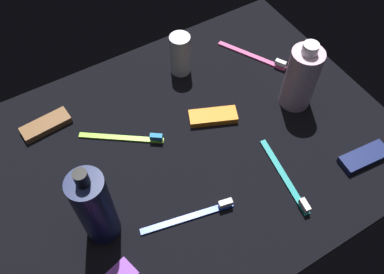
{
  "coord_description": "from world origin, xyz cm",
  "views": [
    {
      "loc": [
        24.02,
        40.29,
        70.55
      ],
      "look_at": [
        0.0,
        0.0,
        3.0
      ],
      "focal_mm": 37.98,
      "sensor_mm": 36.0,
      "label": 1
    }
  ],
  "objects": [
    {
      "name": "lotion_bottle",
      "position": [
        23.16,
        7.48,
        8.91
      ],
      "size": [
        6.14,
        6.14,
        20.22
      ],
      "color": "#151E46",
      "rests_on": "ground_plane"
    },
    {
      "name": "toothbrush_lime",
      "position": [
        11.03,
        -8.42,
        0.61
      ],
      "size": [
        15.34,
        11.45,
        2.1
      ],
      "color": "#8CD133",
      "rests_on": "ground_plane"
    },
    {
      "name": "snack_bar_orange",
      "position": [
        -7.49,
        -3.65,
        0.75
      ],
      "size": [
        11.14,
        7.75,
        1.5
      ],
      "primitive_type": "cube",
      "rotation": [
        0.0,
        0.0,
        -0.4
      ],
      "color": "orange",
      "rests_on": "ground_plane"
    },
    {
      "name": "toothbrush_blue",
      "position": [
        8.01,
        13.83,
        0.61
      ],
      "size": [
        17.84,
        5.01,
        2.1
      ],
      "color": "blue",
      "rests_on": "ground_plane"
    },
    {
      "name": "deodorant_stick",
      "position": [
        -8.72,
        -19.87,
        5.14
      ],
      "size": [
        4.72,
        4.72,
        10.28
      ],
      "primitive_type": "cylinder",
      "color": "silver",
      "rests_on": "ground_plane"
    },
    {
      "name": "bodywash_bottle",
      "position": [
        -25.89,
        1.44,
        7.58
      ],
      "size": [
        6.8,
        6.8,
        16.82
      ],
      "color": "silver",
      "rests_on": "ground_plane"
    },
    {
      "name": "snack_bar_navy",
      "position": [
        -28.26,
        20.79,
        0.75
      ],
      "size": [
        10.73,
        4.96,
        1.5
      ],
      "primitive_type": "cube",
      "rotation": [
        0.0,
        0.0,
        -0.09
      ],
      "color": "navy",
      "rests_on": "ground_plane"
    },
    {
      "name": "snack_bar_brown",
      "position": [
        24.47,
        -20.04,
        0.75
      ],
      "size": [
        10.7,
        4.86,
        1.5
      ],
      "primitive_type": "cube",
      "rotation": [
        0.0,
        0.0,
        0.08
      ],
      "color": "brown",
      "rests_on": "ground_plane"
    },
    {
      "name": "ground_plane",
      "position": [
        0.0,
        0.0,
        -0.6
      ],
      "size": [
        84.0,
        64.0,
        1.2
      ],
      "primitive_type": "cube",
      "color": "black"
    },
    {
      "name": "toothbrush_pink",
      "position": [
        -26.51,
        -14.08,
        0.61
      ],
      "size": [
        9.67,
        16.38,
        2.1
      ],
      "color": "#E55999",
      "rests_on": "ground_plane"
    },
    {
      "name": "toothbrush_teal",
      "position": [
        -11.61,
        16.78,
        0.61
      ],
      "size": [
        3.97,
        17.97,
        2.1
      ],
      "color": "teal",
      "rests_on": "ground_plane"
    }
  ]
}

